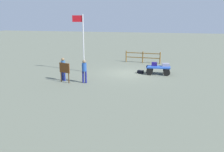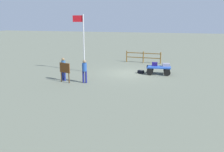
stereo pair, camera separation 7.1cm
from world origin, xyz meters
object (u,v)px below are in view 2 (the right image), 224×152
(signboard, at_px, (65,70))
(suitcase_navy, at_px, (155,64))
(suitcase_olive, at_px, (166,65))
(worker_trailing, at_px, (63,68))
(worker_lead, at_px, (84,70))
(flagpole, at_px, (82,38))
(luggage_cart, at_px, (158,69))
(suitcase_maroon, at_px, (141,72))

(signboard, bearing_deg, suitcase_navy, -141.34)
(suitcase_olive, height_order, worker_trailing, worker_trailing)
(worker_lead, xyz_separation_m, flagpole, (1.57, -3.58, 1.92))
(suitcase_navy, bearing_deg, worker_trailing, 34.53)
(luggage_cart, height_order, flagpole, flagpole)
(luggage_cart, relative_size, signboard, 1.42)
(suitcase_navy, relative_size, signboard, 0.33)
(worker_lead, bearing_deg, flagpole, -66.33)
(suitcase_maroon, relative_size, worker_trailing, 0.32)
(worker_lead, bearing_deg, suitcase_navy, -135.20)
(worker_lead, bearing_deg, luggage_cart, -138.93)
(worker_trailing, relative_size, signboard, 1.20)
(flagpole, height_order, signboard, flagpole)
(suitcase_navy, bearing_deg, suitcase_maroon, 16.58)
(suitcase_olive, bearing_deg, suitcase_navy, 2.90)
(worker_lead, relative_size, worker_trailing, 0.97)
(suitcase_navy, relative_size, worker_trailing, 0.28)
(worker_trailing, bearing_deg, suitcase_maroon, -142.34)
(signboard, bearing_deg, luggage_cart, -144.39)
(suitcase_navy, height_order, worker_lead, worker_lead)
(suitcase_olive, relative_size, suitcase_navy, 1.31)
(luggage_cart, xyz_separation_m, suitcase_maroon, (1.43, 0.07, -0.33))
(luggage_cart, xyz_separation_m, flagpole, (6.41, 0.63, 2.44))
(suitcase_maroon, xyz_separation_m, worker_trailing, (5.14, 3.96, 0.87))
(suitcase_navy, height_order, suitcase_maroon, suitcase_navy)
(suitcase_navy, distance_m, worker_trailing, 7.58)
(worker_lead, bearing_deg, suitcase_olive, -140.27)
(suitcase_olive, relative_size, suitcase_maroon, 1.15)
(flagpole, bearing_deg, suitcase_maroon, -173.57)
(suitcase_olive, bearing_deg, luggage_cart, 26.83)
(suitcase_navy, xyz_separation_m, signboard, (5.91, 4.73, 0.14))
(suitcase_navy, bearing_deg, luggage_cart, 142.49)
(luggage_cart, relative_size, flagpole, 0.42)
(worker_trailing, xyz_separation_m, flagpole, (-0.17, -3.40, 1.91))
(worker_trailing, bearing_deg, luggage_cart, -148.44)
(suitcase_navy, distance_m, signboard, 7.57)
(worker_trailing, height_order, signboard, worker_trailing)
(suitcase_maroon, relative_size, worker_lead, 0.33)
(worker_lead, xyz_separation_m, signboard, (1.41, 0.26, -0.04))
(suitcase_olive, relative_size, flagpole, 0.13)
(luggage_cart, relative_size, suitcase_navy, 4.23)
(worker_trailing, height_order, flagpole, flagpole)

